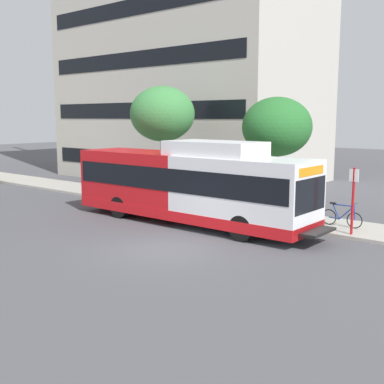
# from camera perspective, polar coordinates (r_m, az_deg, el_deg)

# --- Properties ---
(ground_plane) EXTENTS (120.00, 120.00, 0.00)m
(ground_plane) POSITION_cam_1_polar(r_m,az_deg,el_deg) (23.32, -17.74, -3.10)
(ground_plane) COLOR #4C4C51
(sidewalk_curb) EXTENTS (3.00, 56.00, 0.14)m
(sidewalk_curb) POSITION_cam_1_polar(r_m,az_deg,el_deg) (26.26, -2.37, -1.24)
(sidewalk_curb) COLOR #A8A399
(sidewalk_curb) RESTS_ON ground
(transit_bus) EXTENTS (2.58, 12.25, 3.65)m
(transit_bus) POSITION_cam_1_polar(r_m,az_deg,el_deg) (21.12, -0.33, 0.81)
(transit_bus) COLOR white
(transit_bus) RESTS_ON ground
(bus_stop_sign_pole) EXTENTS (0.10, 0.36, 2.60)m
(bus_stop_sign_pole) POSITION_cam_1_polar(r_m,az_deg,el_deg) (19.56, 18.38, -0.43)
(bus_stop_sign_pole) COLOR red
(bus_stop_sign_pole) RESTS_ON sidewalk_curb
(bicycle_parked) EXTENTS (0.52, 1.76, 1.02)m
(bicycle_parked) POSITION_cam_1_polar(r_m,az_deg,el_deg) (21.05, 17.15, -2.76)
(bicycle_parked) COLOR black
(bicycle_parked) RESTS_ON sidewalk_curb
(street_tree_near_stop) EXTENTS (3.25, 3.25, 5.43)m
(street_tree_near_stop) POSITION_cam_1_polar(r_m,az_deg,el_deg) (23.17, 9.92, 7.50)
(street_tree_near_stop) COLOR #4C3823
(street_tree_near_stop) RESTS_ON sidewalk_curb
(street_tree_mid_block) EXTENTS (3.61, 3.61, 6.21)m
(street_tree_mid_block) POSITION_cam_1_polar(r_m,az_deg,el_deg) (27.46, -3.49, 9.09)
(street_tree_mid_block) COLOR #4C3823
(street_tree_mid_block) RESTS_ON sidewalk_curb
(lattice_comm_tower) EXTENTS (1.10, 1.10, 32.98)m
(lattice_comm_tower) POSITION_cam_1_polar(r_m,az_deg,el_deg) (51.58, -14.07, 15.69)
(lattice_comm_tower) COLOR #B7B7BC
(lattice_comm_tower) RESTS_ON ground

